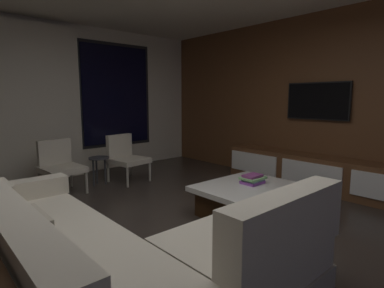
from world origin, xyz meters
name	(u,v)px	position (x,y,z in m)	size (l,w,h in m)	color
floor	(182,250)	(0.00, 0.00, 0.00)	(9.20, 9.20, 0.00)	#332B26
back_wall_with_window	(44,101)	(-0.06, 3.62, 1.34)	(6.60, 0.30, 2.70)	beige
media_wall	(337,101)	(3.06, 0.00, 1.35)	(0.12, 7.80, 2.70)	brown
sectional_couch	(109,258)	(-0.82, -0.19, 0.29)	(1.98, 2.50, 0.82)	#B1A997
coffee_table	(255,201)	(1.16, 0.06, 0.19)	(1.16, 1.16, 0.36)	black
book_stack_on_coffee_table	(253,179)	(1.27, 0.18, 0.41)	(0.29, 0.22, 0.11)	purple
accent_chair_near_window	(125,155)	(0.86, 2.52, 0.43)	(0.62, 0.64, 0.78)	#B2ADA0
accent_chair_by_curtain	(60,164)	(-0.20, 2.59, 0.43)	(0.58, 0.60, 0.78)	#B2ADA0
side_stool	(99,162)	(0.40, 2.56, 0.37)	(0.32, 0.32, 0.46)	#333338
media_console	(320,174)	(2.77, 0.05, 0.25)	(0.46, 3.10, 0.52)	brown
mounted_tv	(318,101)	(2.95, 0.25, 1.35)	(0.05, 1.00, 0.58)	black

